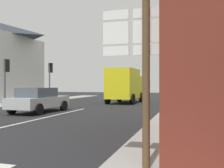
% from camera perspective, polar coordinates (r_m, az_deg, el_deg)
% --- Properties ---
extents(ground_plane, '(80.00, 80.00, 0.00)m').
position_cam_1_polar(ground_plane, '(16.06, -9.01, -6.04)').
color(ground_plane, '#232326').
extents(sidewalk_right, '(2.38, 44.00, 0.14)m').
position_cam_1_polar(sidewalk_right, '(12.52, 14.76, -7.38)').
color(sidewalk_right, '#9E9B96').
rests_on(sidewalk_right, ground).
extents(lane_centre_stripe, '(0.16, 12.00, 0.01)m').
position_cam_1_polar(lane_centre_stripe, '(12.59, -16.96, -7.63)').
color(lane_centre_stripe, silver).
rests_on(lane_centre_stripe, ground).
extents(sedan_far, '(2.10, 4.26, 1.47)m').
position_cam_1_polar(sedan_far, '(16.05, -15.75, -3.32)').
color(sedan_far, '#B7BABF').
rests_on(sedan_far, ground).
extents(delivery_truck, '(2.67, 5.09, 3.05)m').
position_cam_1_polar(delivery_truck, '(23.34, 2.80, -0.15)').
color(delivery_truck, yellow).
rests_on(delivery_truck, ground).
extents(route_sign_post, '(1.66, 0.14, 3.20)m').
position_cam_1_polar(route_sign_post, '(4.77, 7.51, 4.18)').
color(route_sign_post, brown).
rests_on(route_sign_post, ground).
extents(traffic_light_near_left, '(0.30, 0.49, 3.46)m').
position_cam_1_polar(traffic_light_near_left, '(20.01, -22.18, 2.48)').
color(traffic_light_near_left, '#47474C').
rests_on(traffic_light_near_left, ground).
extents(traffic_light_far_left, '(0.30, 0.49, 3.69)m').
position_cam_1_polar(traffic_light_far_left, '(25.10, -13.37, 2.32)').
color(traffic_light_far_left, '#47474C').
rests_on(traffic_light_far_left, ground).
extents(traffic_light_near_right, '(0.30, 0.49, 3.42)m').
position_cam_1_polar(traffic_light_near_right, '(14.75, 11.57, 3.28)').
color(traffic_light_near_right, '#47474C').
rests_on(traffic_light_near_right, ground).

